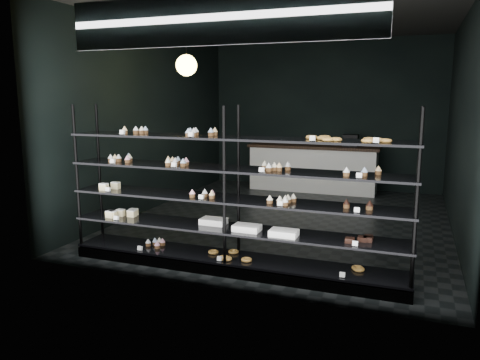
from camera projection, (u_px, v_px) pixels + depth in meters
The scene contains 5 objects.
room at pixel (289, 122), 7.45m from camera, with size 5.01×6.01×3.20m.
display_shelf at pixel (230, 218), 5.38m from camera, with size 4.00×0.50×1.91m.
signage at pixel (215, 19), 4.55m from camera, with size 3.30×0.05×0.50m.
pendant_lamp at pixel (186, 65), 6.80m from camera, with size 0.30×0.30×0.88m.
service_counter at pixel (313, 168), 9.98m from camera, with size 2.75×0.65×1.23m.
Camera 1 is at (1.90, -7.29, 2.01)m, focal length 35.00 mm.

